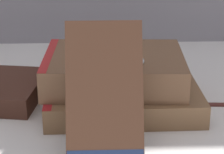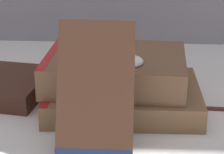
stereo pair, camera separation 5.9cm
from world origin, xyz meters
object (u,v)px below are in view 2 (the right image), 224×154
book_flat_bottom (120,97)px  book_flat_top (112,69)px  pocket_watch (127,61)px  book_leaning_front (96,94)px  reading_glasses (79,71)px

book_flat_bottom → book_flat_top: 0.04m
book_flat_top → pocket_watch: 0.05m
book_flat_bottom → book_flat_top: (-0.01, 0.01, 0.04)m
book_flat_top → book_leaning_front: bearing=-92.5°
book_flat_top → book_leaning_front: 0.13m
book_flat_top → book_leaning_front: book_leaning_front is taller
book_leaning_front → pocket_watch: size_ratio=3.22×
reading_glasses → pocket_watch: bearing=-52.0°
pocket_watch → book_flat_bottom: bearing=115.4°
pocket_watch → reading_glasses: size_ratio=0.43×
book_flat_top → pocket_watch: size_ratio=4.25×
book_flat_top → reading_glasses: size_ratio=1.85×
book_flat_bottom → reading_glasses: book_flat_bottom is taller
book_flat_top → pocket_watch: (0.02, -0.03, 0.03)m
book_flat_top → book_flat_bottom: bearing=-39.6°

